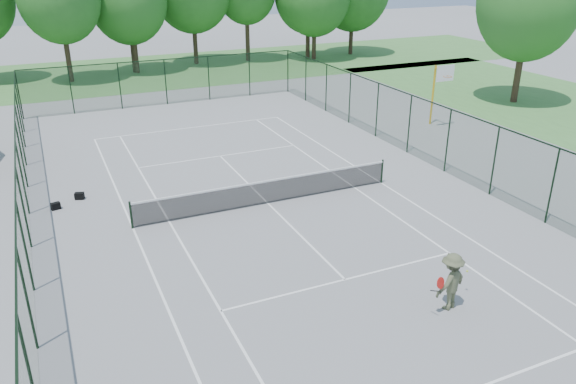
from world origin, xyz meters
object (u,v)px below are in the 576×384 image
object	(u,v)px
tennis_player	(451,281)
sports_bag_a	(56,206)
basketball_goal	(440,83)
tennis_net	(268,191)

from	to	relation	value
tennis_player	sports_bag_a	bearing A→B (deg)	129.93
basketball_goal	sports_bag_a	world-z (taller)	basketball_goal
tennis_net	basketball_goal	size ratio (longest dim) A/B	3.04
sports_bag_a	tennis_player	distance (m)	15.58
basketball_goal	sports_bag_a	size ratio (longest dim) A/B	10.25
basketball_goal	tennis_player	world-z (taller)	basketball_goal
basketball_goal	tennis_player	distance (m)	19.08
tennis_net	sports_bag_a	world-z (taller)	tennis_net
tennis_player	basketball_goal	bearing A→B (deg)	53.24
basketball_goal	sports_bag_a	xyz separation A→B (m)	(-21.36, -3.29, -2.43)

